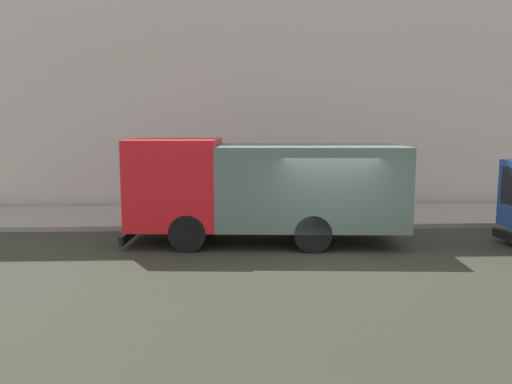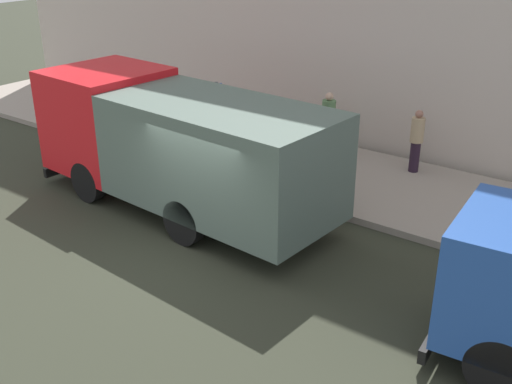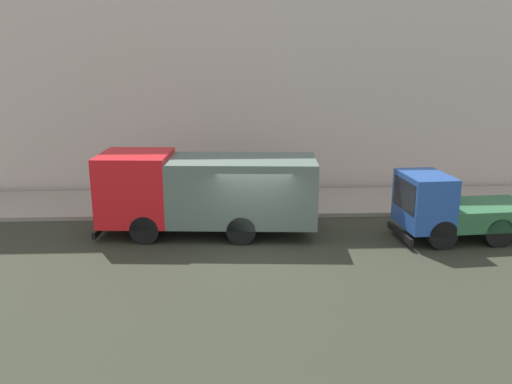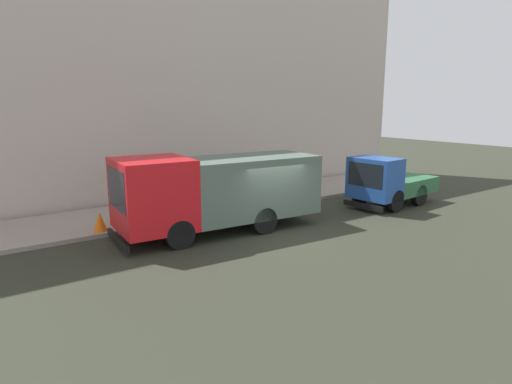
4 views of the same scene
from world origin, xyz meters
The scene contains 7 objects.
ground centered at (0.00, 0.00, 0.00)m, with size 80.00×80.00×0.00m, color #2D3024.
sidewalk centered at (5.07, 0.00, 0.08)m, with size 4.14×30.00×0.16m, color gray.
large_utility_truck centered at (1.33, 1.66, 1.63)m, with size 3.07×7.85×2.93m.
pedestrian_walking centered at (6.50, 0.74, 1.04)m, with size 0.50×0.50×1.67m.
pedestrian_standing centered at (6.36, -1.96, 1.04)m, with size 0.43×0.43×1.66m.
traffic_cone_orange centered at (3.35, 5.49, 0.52)m, with size 0.50×0.50×0.71m, color orange.
street_sign_post centered at (3.44, 2.27, 1.56)m, with size 0.44×0.08×2.35m.
Camera 2 is at (-8.20, -7.52, 6.25)m, focal length 43.12 mm.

